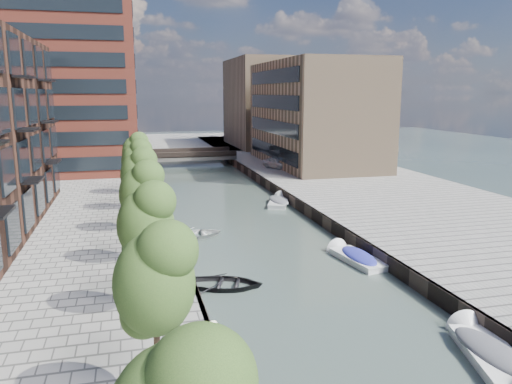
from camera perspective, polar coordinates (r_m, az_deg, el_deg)
name	(u,v)px	position (r m, az deg, el deg)	size (l,w,h in m)	color
water	(234,213)	(45.82, -2.53, -2.36)	(300.00, 300.00, 0.00)	#38473F
quay_right	(391,198)	(51.33, 15.23, -0.70)	(20.00, 140.00, 1.00)	gray
quay_wall_left	(167,211)	(44.90, -10.18, -2.16)	(0.25, 140.00, 1.00)	#332823
quay_wall_right	(297,204)	(47.29, 4.72, -1.34)	(0.25, 140.00, 1.00)	#332823
far_closure	(174,144)	(104.51, -9.33, 5.46)	(80.00, 40.00, 1.00)	gray
tower	(59,50)	(69.27, -21.63, 14.81)	(18.00, 18.00, 30.00)	#9C3E2D
tan_block_near	(314,113)	(70.28, 6.65, 8.91)	(12.00, 25.00, 14.00)	#987A5D
tan_block_far	(265,103)	(94.99, 0.98, 10.17)	(12.00, 20.00, 16.00)	#987A5D
bridge	(191,156)	(76.73, -7.46, 4.13)	(13.00, 6.00, 1.30)	gray
tree_1	(154,277)	(15.61, -11.56, -9.48)	(2.50, 2.50, 5.95)	#382619
tree_2	(146,221)	(22.30, -12.49, -3.21)	(2.50, 2.50, 5.95)	#382619
tree_3	(141,191)	(29.13, -12.99, 0.15)	(2.50, 2.50, 5.95)	#382619
tree_4	(138,172)	(36.03, -13.30, 2.22)	(2.50, 2.50, 5.95)	#382619
tree_5	(136,160)	(42.96, -13.50, 3.63)	(2.50, 2.50, 5.95)	#382619
tree_6	(135,150)	(49.91, -13.65, 4.64)	(2.50, 2.50, 5.95)	#382619
lamp_0	(214,379)	(13.82, -4.80, -20.48)	(0.24, 0.24, 4.12)	black
lamp_1	(167,224)	(28.61, -10.17, -3.63)	(0.24, 0.24, 4.12)	black
lamp_2	(153,178)	(44.25, -11.74, 1.57)	(0.24, 0.24, 4.12)	black
sloop_3	(195,237)	(38.38, -6.98, -5.14)	(3.06, 4.28, 0.89)	white
sloop_4	(224,287)	(28.69, -3.65, -10.83)	(3.13, 4.39, 0.91)	black
motorboat_1	(487,352)	(23.78, 24.94, -16.22)	(3.24, 5.68, 1.80)	white
motorboat_3	(355,257)	(33.57, 11.20, -7.33)	(2.40, 5.10, 1.63)	white
motorboat_4	(279,202)	(49.42, 2.67, -1.12)	(3.45, 5.19, 1.64)	silver
car	(276,163)	(66.12, 2.33, 3.36)	(1.69, 4.21, 1.43)	silver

